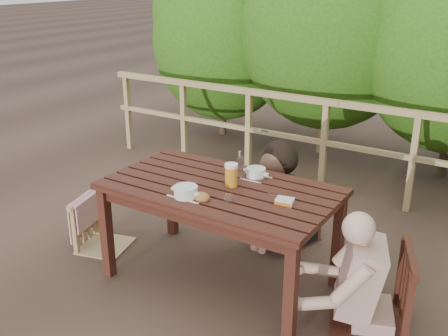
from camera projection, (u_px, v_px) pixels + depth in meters
The scene contains 16 objects.
ground at pixel (221, 279), 3.99m from camera, with size 60.00×60.00×0.00m, color brown.
table at pixel (220, 235), 3.86m from camera, with size 1.65×0.93×0.77m, color #381810.
chair_left at pixel (102, 203), 4.32m from camera, with size 0.41×0.41×0.81m, color tan.
chair_far at pixel (291, 196), 4.44m from camera, with size 0.41×0.41×0.83m, color #381810.
chair_right at pixel (374, 254), 3.34m from camera, with size 0.51×0.51×1.03m, color #381810.
woman at pixel (294, 162), 4.35m from camera, with size 0.58×0.71×1.43m, color black, non-canonical shape.
diner_right at pixel (381, 236), 3.28m from camera, with size 0.53×0.65×1.31m, color tan, non-canonical shape.
railing at pixel (324, 147), 5.39m from camera, with size 5.60×0.10×1.01m, color tan.
hedge_row at pixel (409, 2), 5.64m from camera, with size 6.60×1.60×3.80m, color #2C5813, non-canonical shape.
soup_near at pixel (186, 193), 3.52m from camera, with size 0.28×0.28×0.09m, color silver.
soup_far at pixel (256, 173), 3.87m from camera, with size 0.25×0.25×0.08m, color silver.
bread_roll at pixel (202, 197), 3.48m from camera, with size 0.12×0.09×0.07m, color #9A5C23.
beer_glass at pixel (231, 176), 3.69m from camera, with size 0.09×0.09×0.18m, color orange.
bottle at pixel (240, 166), 3.79m from camera, with size 0.06×0.06×0.23m, color silver.
tumbler at pixel (228, 200), 3.44m from camera, with size 0.06×0.06×0.07m, color white.
butter_tub at pixel (285, 202), 3.43m from camera, with size 0.12×0.08×0.05m, color white.
Camera 1 is at (1.84, -2.88, 2.23)m, focal length 41.63 mm.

